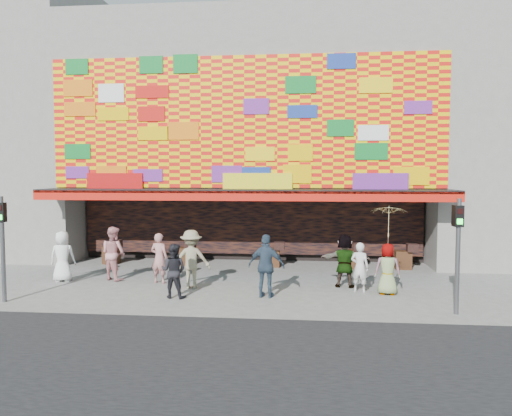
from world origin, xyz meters
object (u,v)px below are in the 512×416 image
object	(u,v)px
ped_c	(174,271)
ped_e	(266,266)
ped_a	(63,256)
ped_b	(159,258)
signal_right	(458,243)
ped_f	(345,261)
parasol	(388,222)
ped_d	(191,259)
ped_g	(388,269)
signal_left	(2,237)
ped_i	(113,253)
ped_h	(360,267)

from	to	relation	value
ped_c	ped_e	world-z (taller)	ped_e
ped_a	ped_b	bearing A→B (deg)	174.39
ped_b	signal_right	bearing A→B (deg)	176.00
ped_a	ped_c	distance (m)	4.64
ped_f	parasol	world-z (taller)	parasol
signal_right	ped_b	size ratio (longest dim) A/B	1.79
ped_d	ped_e	xyz separation A→B (m)	(2.47, -0.97, 0.00)
ped_c	ped_g	bearing A→B (deg)	-163.46
ped_g	parasol	size ratio (longest dim) A/B	0.80
signal_left	ped_g	world-z (taller)	signal_left
parasol	ped_a	bearing A→B (deg)	175.82
signal_right	parasol	world-z (taller)	signal_right
ped_b	ped_f	xyz separation A→B (m)	(6.08, 0.03, 0.02)
ped_b	ped_i	xyz separation A→B (m)	(-1.71, 0.36, 0.08)
ped_d	ped_i	xyz separation A→B (m)	(-2.93, 0.93, -0.01)
ped_g	ped_d	bearing A→B (deg)	2.38
ped_a	ped_b	distance (m)	3.31
ped_e	ped_g	size ratio (longest dim) A/B	1.20
ped_b	ped_i	bearing A→B (deg)	1.89
ped_f	parasol	bearing A→B (deg)	154.36
ped_b	ped_f	bearing A→B (deg)	-165.99
signal_left	ped_f	xyz separation A→B (m)	(9.75, 2.82, -1.01)
ped_c	ped_e	xyz separation A→B (m)	(2.70, 0.30, 0.13)
ped_a	ped_g	size ratio (longest dim) A/B	1.10
parasol	ped_e	bearing A→B (deg)	-169.08
ped_e	ped_f	distance (m)	2.86
ped_c	ped_f	size ratio (longest dim) A/B	0.93
signal_right	ped_c	xyz separation A→B (m)	(-7.74, 0.96, -1.06)
signal_left	ped_g	distance (m)	11.18
signal_right	ped_i	size ratio (longest dim) A/B	1.64
signal_right	signal_left	bearing A→B (deg)	180.00
ped_g	ped_h	world-z (taller)	ped_g
ped_h	ped_i	size ratio (longest dim) A/B	0.84
ped_i	ped_e	bearing A→B (deg)	-170.45
ped_a	ped_c	size ratio (longest dim) A/B	1.07
ped_d	parasol	xyz separation A→B (m)	(6.06, -0.27, 1.27)
signal_right	ped_d	bearing A→B (deg)	163.52
ped_c	ped_i	distance (m)	3.48
ped_e	parasol	distance (m)	3.87
ped_b	ped_h	bearing A→B (deg)	-171.53
ped_c	ped_i	xyz separation A→B (m)	(-2.69, 2.20, 0.12)
ped_f	ped_c	bearing A→B (deg)	30.38
ped_e	ped_h	bearing A→B (deg)	-151.33
ped_g	ped_h	bearing A→B (deg)	-12.08
ped_b	ped_d	bearing A→B (deg)	168.50
signal_right	ped_a	world-z (taller)	signal_right
parasol	ped_i	bearing A→B (deg)	172.36
signal_left	ped_b	size ratio (longest dim) A/B	1.79
ped_b	ped_d	world-z (taller)	ped_d
parasol	ped_f	bearing A→B (deg)	144.05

